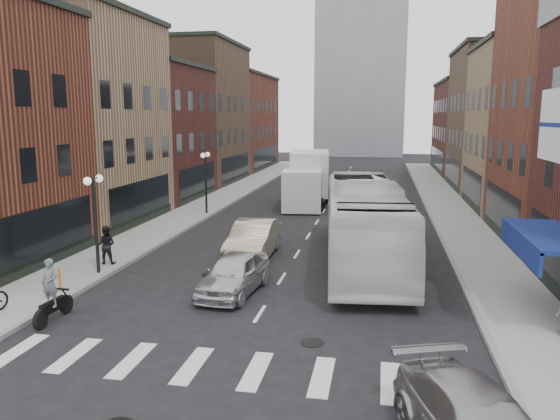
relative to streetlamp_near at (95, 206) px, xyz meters
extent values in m
plane|color=black|center=(7.40, -4.00, -2.91)|extent=(160.00, 160.00, 0.00)
cube|color=gray|center=(-1.10, 18.00, -2.84)|extent=(3.00, 74.00, 0.15)
cube|color=gray|center=(15.90, 18.00, -2.84)|extent=(3.00, 74.00, 0.15)
cube|color=gray|center=(0.40, 18.00, -2.91)|extent=(0.20, 74.00, 0.16)
cube|color=gray|center=(14.40, 18.00, -2.91)|extent=(0.20, 74.00, 0.16)
cube|color=silver|center=(7.40, -7.00, -2.91)|extent=(12.00, 2.20, 0.01)
cube|color=black|center=(-2.62, 0.50, -1.31)|extent=(0.08, 7.20, 2.20)
cube|color=#946F51|center=(-7.60, 10.00, 3.09)|extent=(10.00, 10.00, 12.00)
cube|color=black|center=(-2.62, 10.00, -1.31)|extent=(0.08, 8.00, 2.20)
cube|color=black|center=(-7.60, 10.00, 9.24)|extent=(10.30, 10.20, 0.30)
cube|color=#431C18|center=(-7.60, 20.00, 2.09)|extent=(10.00, 10.00, 10.00)
cube|color=black|center=(-2.62, 20.00, -1.31)|extent=(0.08, 8.00, 2.20)
cube|color=black|center=(-7.60, 20.00, 7.24)|extent=(10.30, 10.20, 0.30)
cube|color=brown|center=(-7.60, 31.00, 3.59)|extent=(10.00, 12.00, 13.00)
cube|color=black|center=(-2.62, 31.00, -1.31)|extent=(0.08, 9.60, 2.20)
cube|color=black|center=(-7.60, 31.00, 10.24)|extent=(10.30, 12.20, 0.30)
cube|color=#5E291A|center=(-7.60, 45.00, 2.59)|extent=(10.00, 16.00, 11.00)
cube|color=black|center=(-2.62, 45.00, -1.31)|extent=(0.08, 12.80, 2.20)
cube|color=black|center=(-7.60, 45.00, 8.24)|extent=(10.30, 16.20, 0.30)
cube|color=black|center=(17.42, 0.50, -1.31)|extent=(0.08, 7.20, 2.20)
cube|color=black|center=(17.42, 10.00, -1.31)|extent=(0.08, 8.00, 2.20)
cube|color=#946F51|center=(22.40, 20.00, 2.59)|extent=(10.00, 10.00, 11.00)
cube|color=black|center=(17.42, 20.00, -1.31)|extent=(0.08, 8.00, 2.20)
cube|color=black|center=(22.40, 20.00, 8.24)|extent=(10.30, 10.20, 0.30)
cube|color=brown|center=(22.40, 31.00, 3.09)|extent=(10.00, 12.00, 12.00)
cube|color=black|center=(17.42, 31.00, -1.31)|extent=(0.08, 9.60, 2.20)
cube|color=black|center=(22.40, 31.00, 9.24)|extent=(10.30, 12.20, 0.30)
cube|color=#431C18|center=(22.40, 45.00, 2.09)|extent=(10.00, 16.00, 10.00)
cube|color=black|center=(17.42, 45.00, -1.31)|extent=(0.08, 12.80, 2.20)
cube|color=black|center=(22.40, 45.00, 7.24)|extent=(10.30, 16.20, 0.30)
cube|color=navy|center=(16.50, -1.50, -0.21)|extent=(1.80, 5.00, 0.15)
cube|color=navy|center=(15.65, -1.50, -0.56)|extent=(0.10, 5.00, 0.70)
cube|color=silver|center=(15.90, -3.50, 3.29)|extent=(0.12, 3.00, 2.00)
cylinder|color=black|center=(0.00, 0.00, -0.91)|extent=(0.14, 0.14, 4.00)
cylinder|color=black|center=(0.00, 0.00, 1.09)|extent=(0.06, 0.90, 0.06)
sphere|color=white|center=(0.00, -0.45, 1.04)|extent=(0.32, 0.32, 0.32)
sphere|color=white|center=(0.00, 0.45, 1.04)|extent=(0.32, 0.32, 0.32)
cylinder|color=black|center=(0.00, 14.00, -0.91)|extent=(0.14, 0.14, 4.00)
cylinder|color=black|center=(0.00, 14.00, 1.09)|extent=(0.06, 0.90, 0.06)
sphere|color=white|center=(0.00, 13.55, 1.04)|extent=(0.32, 0.32, 0.32)
sphere|color=white|center=(0.00, 14.45, 1.04)|extent=(0.32, 0.32, 0.32)
cylinder|color=#D8590C|center=(-0.20, -3.00, -2.36)|extent=(0.08, 0.08, 0.80)
cylinder|color=#D8590C|center=(-0.20, -2.40, -2.36)|extent=(0.08, 0.08, 0.80)
cube|color=silver|center=(5.97, 16.37, -1.46)|extent=(2.87, 3.06, 2.70)
cube|color=black|center=(5.97, 16.37, -1.19)|extent=(2.78, 1.78, 1.19)
cube|color=silver|center=(5.97, 20.47, -0.65)|extent=(3.27, 5.86, 3.13)
cube|color=navy|center=(5.97, 20.47, -0.65)|extent=(2.95, 2.43, 1.29)
cube|color=black|center=(5.97, 20.26, -2.43)|extent=(3.10, 7.22, 0.38)
cylinder|color=black|center=(4.73, 16.59, -2.43)|extent=(0.30, 0.97, 0.97)
cylinder|color=black|center=(7.21, 16.59, -2.43)|extent=(0.30, 0.97, 0.97)
cylinder|color=black|center=(4.73, 20.26, -2.43)|extent=(0.30, 0.97, 0.97)
cylinder|color=black|center=(7.21, 20.26, -2.43)|extent=(0.30, 0.97, 0.97)
cylinder|color=black|center=(4.73, 22.41, -2.43)|extent=(0.30, 0.97, 0.97)
cylinder|color=black|center=(7.21, 22.41, -2.43)|extent=(0.30, 0.97, 0.97)
cylinder|color=black|center=(1.10, -4.11, -2.60)|extent=(0.13, 0.62, 0.62)
cylinder|color=black|center=(1.10, -5.51, -2.60)|extent=(0.13, 0.62, 0.62)
cube|color=black|center=(1.10, -4.81, -2.40)|extent=(0.31, 1.13, 0.33)
cube|color=black|center=(1.10, -4.29, -2.02)|extent=(0.52, 0.09, 0.06)
imported|color=slate|center=(1.10, -4.90, -1.63)|extent=(0.59, 0.41, 1.54)
imported|color=silver|center=(10.52, 3.99, -1.08)|extent=(4.33, 13.40, 3.67)
imported|color=silver|center=(6.00, -1.06, -2.17)|extent=(2.18, 4.50, 1.48)
imported|color=beige|center=(5.52, 4.08, -2.07)|extent=(1.83, 5.11, 1.68)
imported|color=black|center=(-0.33, 1.31, -1.93)|extent=(0.87, 0.58, 1.66)
camera|label=1|loc=(11.21, -19.72, 3.55)|focal=35.00mm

